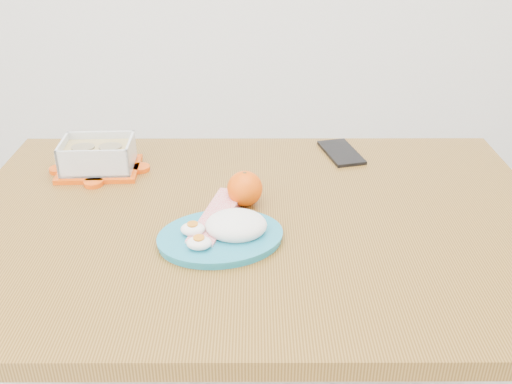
{
  "coord_description": "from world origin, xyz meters",
  "views": [
    {
      "loc": [
        0.0,
        -0.95,
        1.39
      ],
      "look_at": [
        0.02,
        0.12,
        0.81
      ],
      "focal_mm": 40.0,
      "sensor_mm": 36.0,
      "label": 1
    }
  ],
  "objects_px": {
    "orange_fruit": "(245,189)",
    "rice_plate": "(225,231)",
    "dining_table": "(256,250)",
    "food_container": "(98,156)",
    "smartphone": "(341,153)"
  },
  "relations": [
    {
      "from": "orange_fruit",
      "to": "rice_plate",
      "type": "bearing_deg",
      "value": -104.64
    },
    {
      "from": "dining_table",
      "to": "food_container",
      "type": "relative_size",
      "value": 6.53
    },
    {
      "from": "smartphone",
      "to": "orange_fruit",
      "type": "bearing_deg",
      "value": -147.05
    },
    {
      "from": "orange_fruit",
      "to": "smartphone",
      "type": "relative_size",
      "value": 0.5
    },
    {
      "from": "dining_table",
      "to": "orange_fruit",
      "type": "height_order",
      "value": "orange_fruit"
    },
    {
      "from": "rice_plate",
      "to": "smartphone",
      "type": "relative_size",
      "value": 1.88
    },
    {
      "from": "dining_table",
      "to": "smartphone",
      "type": "distance_m",
      "value": 0.41
    },
    {
      "from": "food_container",
      "to": "dining_table",
      "type": "bearing_deg",
      "value": -32.08
    },
    {
      "from": "orange_fruit",
      "to": "smartphone",
      "type": "height_order",
      "value": "orange_fruit"
    },
    {
      "from": "dining_table",
      "to": "rice_plate",
      "type": "xyz_separation_m",
      "value": [
        -0.06,
        -0.09,
        0.11
      ]
    },
    {
      "from": "orange_fruit",
      "to": "smartphone",
      "type": "bearing_deg",
      "value": 46.36
    },
    {
      "from": "dining_table",
      "to": "smartphone",
      "type": "relative_size",
      "value": 8.19
    },
    {
      "from": "rice_plate",
      "to": "smartphone",
      "type": "bearing_deg",
      "value": 42.0
    },
    {
      "from": "food_container",
      "to": "smartphone",
      "type": "height_order",
      "value": "food_container"
    },
    {
      "from": "food_container",
      "to": "rice_plate",
      "type": "relative_size",
      "value": 0.67
    }
  ]
}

